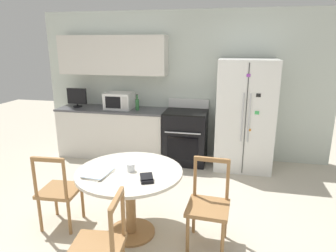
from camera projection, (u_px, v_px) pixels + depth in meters
The scene contains 15 objects.
ground_plane at pixel (140, 237), 3.27m from camera, with size 14.00×14.00×0.00m, color beige.
back_wall at pixel (165, 78), 5.40m from camera, with size 5.20×0.44×2.60m.
kitchen_counter at pixel (113, 132), 5.56m from camera, with size 1.99×0.64×0.90m.
refrigerator at pixel (245, 115), 4.90m from camera, with size 0.91×0.73×1.81m.
oven_range at pixel (186, 136), 5.25m from camera, with size 0.72×0.68×1.08m.
microwave at pixel (119, 101), 5.39m from camera, with size 0.48×0.39×0.29m.
countertop_tv at pixel (77, 97), 5.52m from camera, with size 0.37×0.16×0.35m.
counter_bottle at pixel (137, 104), 5.28m from camera, with size 0.07×0.07×0.28m.
dining_table at pixel (130, 184), 3.18m from camera, with size 1.12×1.12×0.75m.
dining_chair_right at pixel (208, 206), 3.06m from camera, with size 0.44×0.44×0.90m.
dining_chair_near at pixel (100, 248), 2.43m from camera, with size 0.47×0.47×0.90m.
dining_chair_left at pixel (59, 191), 3.36m from camera, with size 0.45×0.45×0.90m.
candle_glass at pixel (131, 168), 3.12m from camera, with size 0.08×0.08×0.08m.
wallet at pixel (147, 179), 2.89m from camera, with size 0.16×0.16×0.07m.
mail_stack at pixel (98, 173), 3.05m from camera, with size 0.29×0.34×0.02m.
Camera 1 is at (0.90, -2.70, 2.04)m, focal length 32.00 mm.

